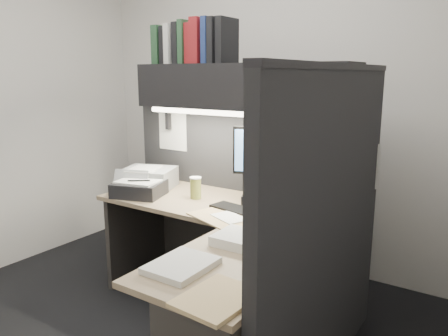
{
  "coord_description": "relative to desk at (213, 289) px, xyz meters",
  "views": [
    {
      "loc": [
        1.68,
        -1.77,
        1.58
      ],
      "look_at": [
        0.15,
        0.51,
        0.99
      ],
      "focal_mm": 35.0,
      "sensor_mm": 36.0,
      "label": 1
    }
  ],
  "objects": [
    {
      "name": "partition_back",
      "position": [
        -0.4,
        0.93,
        0.36
      ],
      "size": [
        1.9,
        0.06,
        1.6
      ],
      "primitive_type": "cube",
      "color": "black",
      "rests_on": "floor"
    },
    {
      "name": "keyboard",
      "position": [
        -0.12,
        0.47,
        0.3
      ],
      "size": [
        0.43,
        0.2,
        0.02
      ],
      "primitive_type": "cube",
      "rotation": [
        0.0,
        0.0,
        -0.16
      ],
      "color": "black",
      "rests_on": "desk"
    },
    {
      "name": "paper_stack_a",
      "position": [
        0.16,
        0.03,
        0.31
      ],
      "size": [
        0.27,
        0.23,
        0.05
      ],
      "primitive_type": "cube",
      "rotation": [
        0.0,
        0.0,
        0.02
      ],
      "color": "white",
      "rests_on": "desk"
    },
    {
      "name": "open_folder",
      "position": [
        -0.11,
        0.32,
        0.29
      ],
      "size": [
        0.55,
        0.45,
        0.01
      ],
      "primitive_type": "cube",
      "rotation": [
        0.0,
        0.0,
        -0.34
      ],
      "color": "tan",
      "rests_on": "desk"
    },
    {
      "name": "monitor",
      "position": [
        -0.06,
        0.73,
        0.49
      ],
      "size": [
        0.45,
        0.33,
        0.52
      ],
      "rotation": [
        0.0,
        0.0,
        0.4
      ],
      "color": "black",
      "rests_on": "desk"
    },
    {
      "name": "mouse",
      "position": [
        0.17,
        0.54,
        0.31
      ],
      "size": [
        0.07,
        0.1,
        0.04
      ],
      "primitive_type": "ellipsoid",
      "rotation": [
        0.0,
        0.0,
        0.08
      ],
      "color": "black",
      "rests_on": "mousepad"
    },
    {
      "name": "notebook_stack",
      "position": [
        -0.92,
        0.4,
        0.34
      ],
      "size": [
        0.4,
        0.37,
        0.1
      ],
      "primitive_type": "cube",
      "rotation": [
        0.0,
        0.0,
        0.31
      ],
      "color": "black",
      "rests_on": "desk"
    },
    {
      "name": "wall_back",
      "position": [
        -0.43,
        1.5,
        0.91
      ],
      "size": [
        3.5,
        0.04,
        2.7
      ],
      "primitive_type": "cube",
      "color": "silver",
      "rests_on": "floor"
    },
    {
      "name": "partition_right",
      "position": [
        0.55,
        0.18,
        0.36
      ],
      "size": [
        0.06,
        1.5,
        1.6
      ],
      "primitive_type": "cube",
      "color": "black",
      "rests_on": "floor"
    },
    {
      "name": "paper_stack_b",
      "position": [
        0.09,
        -0.37,
        0.3
      ],
      "size": [
        0.24,
        0.3,
        0.03
      ],
      "primitive_type": "cube",
      "rotation": [
        0.0,
        0.0,
        0.0
      ],
      "color": "white",
      "rests_on": "desk"
    },
    {
      "name": "telephone",
      "position": [
        0.21,
        0.81,
        0.33
      ],
      "size": [
        0.3,
        0.3,
        0.09
      ],
      "primitive_type": "cube",
      "rotation": [
        0.0,
        0.0,
        -0.35
      ],
      "color": "#C3B796",
      "rests_on": "desk"
    },
    {
      "name": "printer",
      "position": [
        -1.02,
        0.6,
        0.36
      ],
      "size": [
        0.46,
        0.42,
        0.15
      ],
      "primitive_type": "cube",
      "rotation": [
        0.0,
        0.0,
        0.35
      ],
      "color": "#979A9C",
      "rests_on": "desk"
    },
    {
      "name": "mousepad",
      "position": [
        0.17,
        0.53,
        0.29
      ],
      "size": [
        0.3,
        0.28,
        0.0
      ],
      "primitive_type": "cube",
      "rotation": [
        0.0,
        0.0,
        0.32
      ],
      "color": "navy",
      "rests_on": "desk"
    },
    {
      "name": "manila_stack",
      "position": [
        0.38,
        -0.51,
        0.3
      ],
      "size": [
        0.27,
        0.33,
        0.02
      ],
      "primitive_type": "cube",
      "rotation": [
        0.0,
        0.0,
        -0.07
      ],
      "color": "tan",
      "rests_on": "desk"
    },
    {
      "name": "binder_row",
      "position": [
        -0.69,
        0.75,
        1.35
      ],
      "size": [
        0.62,
        0.25,
        0.31
      ],
      "color": "#224429",
      "rests_on": "overhead_shelf"
    },
    {
      "name": "coffee_cup",
      "position": [
        -0.54,
        0.57,
        0.36
      ],
      "size": [
        0.08,
        0.08,
        0.14
      ],
      "primitive_type": "cylinder",
      "rotation": [
        0.0,
        0.0,
        0.07
      ],
      "color": "#AA9F44",
      "rests_on": "desk"
    },
    {
      "name": "desk",
      "position": [
        0.0,
        0.0,
        0.0
      ],
      "size": [
        1.7,
        1.53,
        0.73
      ],
      "color": "#96795F",
      "rests_on": "floor"
    },
    {
      "name": "overhead_shelf",
      "position": [
        -0.3,
        0.75,
        1.06
      ],
      "size": [
        1.55,
        0.34,
        0.3
      ],
      "primitive_type": "cube",
      "color": "black",
      "rests_on": "partition_back"
    },
    {
      "name": "pinned_papers",
      "position": [
        -0.0,
        0.56,
        0.61
      ],
      "size": [
        1.76,
        1.31,
        0.51
      ],
      "color": "white",
      "rests_on": "partition_back"
    },
    {
      "name": "task_light_tube",
      "position": [
        -0.3,
        0.61,
        0.89
      ],
      "size": [
        1.32,
        0.04,
        0.04
      ],
      "primitive_type": "cylinder",
      "rotation": [
        0.0,
        1.57,
        0.0
      ],
      "color": "white",
      "rests_on": "overhead_shelf"
    }
  ]
}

